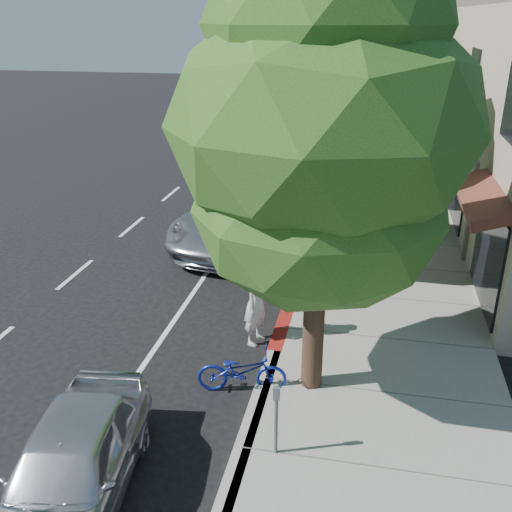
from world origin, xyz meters
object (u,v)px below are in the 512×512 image
(street_tree_4, at_px, (364,66))
(pedestrian, at_px, (412,174))
(street_tree_1, at_px, (344,109))
(street_tree_2, at_px, (354,83))
(bicycle, at_px, (242,371))
(street_tree_5, at_px, (367,60))
(cyclist, at_px, (256,301))
(silver_suv, at_px, (242,214))
(street_tree_0, at_px, (322,132))
(white_pickup, at_px, (297,139))
(street_tree_3, at_px, (361,62))
(near_car_a, at_px, (71,467))
(dark_sedan, at_px, (304,190))
(dark_suv_far, at_px, (337,109))

(street_tree_4, height_order, pedestrian, street_tree_4)
(street_tree_1, xyz_separation_m, street_tree_2, (0.00, 6.00, 0.03))
(street_tree_1, xyz_separation_m, street_tree_4, (0.00, 18.00, -0.30))
(bicycle, distance_m, pedestrian, 14.34)
(street_tree_2, bearing_deg, street_tree_5, 90.00)
(cyclist, distance_m, silver_suv, 6.20)
(street_tree_0, distance_m, pedestrian, 14.35)
(cyclist, bearing_deg, street_tree_5, 10.92)
(street_tree_0, bearing_deg, street_tree_4, 90.00)
(street_tree_5, bearing_deg, white_pickup, -107.97)
(street_tree_3, height_order, street_tree_5, street_tree_3)
(cyclist, height_order, near_car_a, cyclist)
(cyclist, xyz_separation_m, dark_sedan, (-0.14, 9.47, -0.23))
(street_tree_5, bearing_deg, silver_suv, -97.84)
(street_tree_5, xyz_separation_m, white_pickup, (-3.10, -9.56, -3.30))
(white_pickup, height_order, pedestrian, pedestrian)
(bicycle, height_order, pedestrian, pedestrian)
(near_car_a, bearing_deg, bicycle, 52.71)
(street_tree_3, height_order, white_pickup, street_tree_3)
(street_tree_4, bearing_deg, white_pickup, -131.08)
(street_tree_4, xyz_separation_m, street_tree_5, (0.00, 6.00, -0.10))
(street_tree_1, relative_size, cyclist, 3.67)
(street_tree_5, bearing_deg, near_car_a, -95.29)
(street_tree_2, distance_m, pedestrian, 4.59)
(street_tree_0, bearing_deg, dark_suv_far, 93.34)
(street_tree_2, bearing_deg, street_tree_3, 90.00)
(cyclist, bearing_deg, street_tree_3, 8.88)
(street_tree_1, xyz_separation_m, pedestrian, (2.43, 7.54, -3.55))
(cyclist, xyz_separation_m, pedestrian, (3.83, 12.01, -0.10))
(street_tree_5, distance_m, cyclist, 28.66)
(bicycle, bearing_deg, silver_suv, 3.03)
(cyclist, height_order, pedestrian, cyclist)
(cyclist, xyz_separation_m, bicycle, (0.10, -1.83, -0.57))
(street_tree_2, height_order, dark_sedan, street_tree_2)
(street_tree_2, xyz_separation_m, silver_suv, (-3.10, -4.50, -3.60))
(street_tree_1, distance_m, dark_suv_far, 24.32)
(street_tree_1, distance_m, cyclist, 5.82)
(cyclist, height_order, dark_suv_far, cyclist)
(street_tree_0, xyz_separation_m, street_tree_3, (0.00, 18.00, -0.21))
(silver_suv, bearing_deg, dark_sedan, 72.98)
(street_tree_5, distance_m, white_pickup, 10.57)
(cyclist, bearing_deg, bicycle, -163.18)
(street_tree_1, xyz_separation_m, cyclist, (-1.40, -4.47, -3.45))
(street_tree_4, xyz_separation_m, dark_suv_far, (-1.75, 6.00, -3.25))
(street_tree_0, height_order, cyclist, street_tree_0)
(street_tree_4, distance_m, silver_suv, 17.11)
(silver_suv, bearing_deg, street_tree_0, -60.48)
(bicycle, bearing_deg, dark_suv_far, -9.11)
(bicycle, bearing_deg, street_tree_4, -13.03)
(dark_sedan, height_order, white_pickup, dark_sedan)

